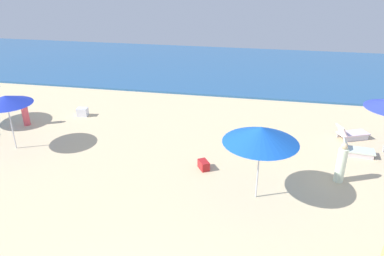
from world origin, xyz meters
name	(u,v)px	position (x,y,z in m)	size (l,w,h in m)	color
ocean	(230,67)	(0.00, 23.11, 0.06)	(60.00, 13.77, 0.12)	#295C92
umbrella_0	(261,135)	(2.55, 6.36, 2.31)	(2.41, 2.41, 2.58)	silver
umbrella_1	(6,100)	(-7.60, 7.99, 2.18)	(2.05, 2.05, 2.36)	silver
lounge_chair_2_0	(357,150)	(6.48, 10.15, 0.24)	(1.31, 0.73, 0.65)	silver
lounge_chair_2_1	(351,134)	(6.55, 11.72, 0.26)	(1.56, 1.14, 0.69)	silver
beachgoer_1	(341,164)	(5.43, 7.93, 0.71)	(0.47, 0.47, 1.52)	white
beachgoer_2	(25,111)	(-8.63, 10.31, 0.70)	(0.37, 0.37, 1.51)	#F45660
cooler_box_0	(83,112)	(-6.50, 11.91, 0.22)	(0.53, 0.37, 0.43)	white
cooler_box_1	(204,165)	(0.52, 7.83, 0.17)	(0.51, 0.31, 0.34)	red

